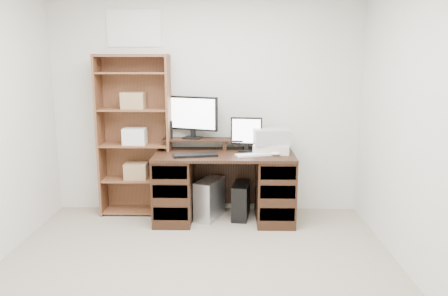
{
  "coord_description": "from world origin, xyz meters",
  "views": [
    {
      "loc": [
        0.29,
        -2.96,
        1.74
      ],
      "look_at": [
        0.21,
        1.43,
        0.85
      ],
      "focal_mm": 35.0,
      "sensor_mm": 36.0,
      "label": 1
    }
  ],
  "objects_px": {
    "desk": "(224,185)",
    "printer": "(271,148)",
    "monitor_small": "(246,133)",
    "tower_silver": "(210,199)",
    "monitor_wide": "(193,115)",
    "tower_black": "(241,201)",
    "bookshelf": "(135,134)"
  },
  "relations": [
    {
      "from": "monitor_small",
      "to": "bookshelf",
      "type": "bearing_deg",
      "value": -178.22
    },
    {
      "from": "tower_silver",
      "to": "bookshelf",
      "type": "bearing_deg",
      "value": -170.48
    },
    {
      "from": "monitor_small",
      "to": "monitor_wide",
      "type": "bearing_deg",
      "value": 174.12
    },
    {
      "from": "desk",
      "to": "monitor_small",
      "type": "xyz_separation_m",
      "value": [
        0.24,
        0.11,
        0.56
      ]
    },
    {
      "from": "monitor_wide",
      "to": "tower_silver",
      "type": "height_order",
      "value": "monitor_wide"
    },
    {
      "from": "monitor_small",
      "to": "bookshelf",
      "type": "distance_m",
      "value": 1.25
    },
    {
      "from": "tower_silver",
      "to": "tower_black",
      "type": "distance_m",
      "value": 0.35
    },
    {
      "from": "desk",
      "to": "printer",
      "type": "relative_size",
      "value": 3.91
    },
    {
      "from": "monitor_wide",
      "to": "bookshelf",
      "type": "height_order",
      "value": "bookshelf"
    },
    {
      "from": "monitor_small",
      "to": "tower_silver",
      "type": "height_order",
      "value": "monitor_small"
    },
    {
      "from": "printer",
      "to": "tower_silver",
      "type": "height_order",
      "value": "printer"
    },
    {
      "from": "tower_silver",
      "to": "desk",
      "type": "bearing_deg",
      "value": 8.89
    },
    {
      "from": "monitor_wide",
      "to": "printer",
      "type": "relative_size",
      "value": 1.48
    },
    {
      "from": "desk",
      "to": "bookshelf",
      "type": "relative_size",
      "value": 0.83
    },
    {
      "from": "tower_black",
      "to": "bookshelf",
      "type": "xyz_separation_m",
      "value": [
        -1.19,
        0.16,
        0.72
      ]
    },
    {
      "from": "desk",
      "to": "monitor_wide",
      "type": "relative_size",
      "value": 2.64
    },
    {
      "from": "tower_silver",
      "to": "bookshelf",
      "type": "distance_m",
      "value": 1.11
    },
    {
      "from": "desk",
      "to": "printer",
      "type": "distance_m",
      "value": 0.65
    },
    {
      "from": "printer",
      "to": "monitor_small",
      "type": "bearing_deg",
      "value": 171.68
    },
    {
      "from": "desk",
      "to": "monitor_wide",
      "type": "bearing_deg",
      "value": 146.03
    },
    {
      "from": "monitor_wide",
      "to": "tower_silver",
      "type": "relative_size",
      "value": 1.29
    },
    {
      "from": "printer",
      "to": "bookshelf",
      "type": "distance_m",
      "value": 1.53
    },
    {
      "from": "monitor_wide",
      "to": "tower_silver",
      "type": "xyz_separation_m",
      "value": [
        0.19,
        -0.2,
        -0.91
      ]
    },
    {
      "from": "bookshelf",
      "to": "printer",
      "type": "bearing_deg",
      "value": -6.5
    },
    {
      "from": "monitor_small",
      "to": "printer",
      "type": "bearing_deg",
      "value": -7.89
    },
    {
      "from": "bookshelf",
      "to": "monitor_wide",
      "type": "bearing_deg",
      "value": 2.42
    },
    {
      "from": "desk",
      "to": "printer",
      "type": "xyz_separation_m",
      "value": [
        0.51,
        0.04,
        0.41
      ]
    },
    {
      "from": "tower_black",
      "to": "desk",
      "type": "bearing_deg",
      "value": -156.84
    },
    {
      "from": "tower_black",
      "to": "bookshelf",
      "type": "bearing_deg",
      "value": 180.0
    },
    {
      "from": "monitor_wide",
      "to": "tower_black",
      "type": "height_order",
      "value": "monitor_wide"
    },
    {
      "from": "desk",
      "to": "monitor_wide",
      "type": "distance_m",
      "value": 0.86
    },
    {
      "from": "printer",
      "to": "bookshelf",
      "type": "bearing_deg",
      "value": 179.6
    }
  ]
}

